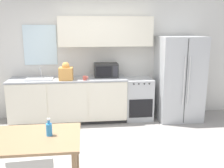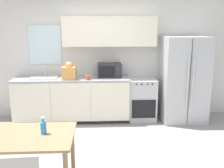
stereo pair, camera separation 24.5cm
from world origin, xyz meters
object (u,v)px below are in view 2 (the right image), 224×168
(microwave, at_px, (110,70))
(dining_table, at_px, (24,143))
(oven_range, at_px, (142,99))
(refrigerator, at_px, (183,79))
(coffee_mug, at_px, (88,78))
(drink_bottle, at_px, (43,127))

(microwave, relative_size, dining_table, 0.42)
(oven_range, bearing_deg, dining_table, -126.87)
(refrigerator, bearing_deg, oven_range, 174.02)
(microwave, bearing_deg, refrigerator, -6.45)
(microwave, bearing_deg, coffee_mug, -144.11)
(oven_range, distance_m, refrigerator, 0.98)
(refrigerator, bearing_deg, coffee_mug, -175.77)
(microwave, relative_size, drink_bottle, 2.38)
(oven_range, relative_size, refrigerator, 0.50)
(oven_range, distance_m, microwave, 0.94)
(coffee_mug, bearing_deg, refrigerator, 4.23)
(coffee_mug, distance_m, drink_bottle, 2.19)
(refrigerator, distance_m, coffee_mug, 2.02)
(microwave, distance_m, coffee_mug, 0.56)
(oven_range, distance_m, dining_table, 3.02)
(coffee_mug, distance_m, dining_table, 2.30)
(refrigerator, xyz_separation_m, microwave, (-1.56, 0.18, 0.18))
(refrigerator, height_order, coffee_mug, refrigerator)
(refrigerator, bearing_deg, microwave, 173.55)
(drink_bottle, bearing_deg, oven_range, 56.47)
(coffee_mug, bearing_deg, microwave, 35.89)
(drink_bottle, bearing_deg, microwave, 70.28)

